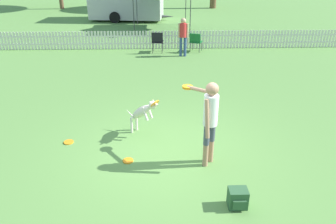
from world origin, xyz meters
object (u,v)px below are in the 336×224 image
object	(u,v)px
backpack_on_grass	(238,198)
folding_chair_center	(157,40)
handler_person	(209,114)
folding_chair_blue_left	(196,41)
leaping_dog	(143,111)
frisbee_near_dog	(69,142)
spectator_standing	(183,34)
frisbee_near_handler	(128,161)

from	to	relation	value
backpack_on_grass	folding_chair_center	size ratio (longest dim) A/B	0.38
handler_person	folding_chair_blue_left	size ratio (longest dim) A/B	2.12
handler_person	backpack_on_grass	size ratio (longest dim) A/B	5.12
handler_person	leaping_dog	xyz separation A→B (m)	(-1.33, 1.17, -0.48)
frisbee_near_dog	backpack_on_grass	size ratio (longest dim) A/B	0.64
frisbee_near_dog	folding_chair_center	world-z (taller)	folding_chair_center
folding_chair_blue_left	folding_chair_center	distance (m)	1.66
frisbee_near_dog	spectator_standing	world-z (taller)	spectator_standing
handler_person	folding_chair_center	size ratio (longest dim) A/B	1.94
folding_chair_blue_left	folding_chair_center	xyz separation A→B (m)	(-1.66, -0.10, 0.05)
backpack_on_grass	frisbee_near_handler	bearing A→B (deg)	144.25
frisbee_near_handler	folding_chair_blue_left	world-z (taller)	folding_chair_blue_left
frisbee_near_handler	frisbee_near_dog	distance (m)	1.62
leaping_dog	folding_chair_center	xyz separation A→B (m)	(0.35, 7.22, -0.08)
leaping_dog	backpack_on_grass	xyz separation A→B (m)	(1.67, -2.49, -0.46)
frisbee_near_handler	spectator_standing	distance (m)	7.99
handler_person	backpack_on_grass	distance (m)	1.66
spectator_standing	frisbee_near_dog	bearing A→B (deg)	71.03
folding_chair_center	spectator_standing	xyz separation A→B (m)	(1.06, -0.55, 0.40)
folding_chair_blue_left	spectator_standing	size ratio (longest dim) A/B	0.53
handler_person	leaping_dog	world-z (taller)	handler_person
leaping_dog	frisbee_near_dog	bearing A→B (deg)	-39.30
backpack_on_grass	spectator_standing	world-z (taller)	spectator_standing
frisbee_near_handler	frisbee_near_dog	xyz separation A→B (m)	(-1.42, 0.79, 0.00)
frisbee_near_dog	folding_chair_blue_left	world-z (taller)	folding_chair_blue_left
leaping_dog	folding_chair_blue_left	xyz separation A→B (m)	(2.01, 7.33, -0.13)
handler_person	frisbee_near_dog	size ratio (longest dim) A/B	8.05
leaping_dog	frisbee_near_dog	xyz separation A→B (m)	(-1.71, -0.28, -0.62)
backpack_on_grass	folding_chair_center	distance (m)	9.81
handler_person	backpack_on_grass	bearing A→B (deg)	-124.17
folding_chair_blue_left	folding_chair_center	bearing A→B (deg)	24.98
frisbee_near_handler	folding_chair_center	bearing A→B (deg)	85.53
handler_person	folding_chair_center	xyz separation A→B (m)	(-0.98, 8.39, -0.57)
folding_chair_blue_left	spectator_standing	bearing A→B (deg)	68.68
handler_person	frisbee_near_handler	world-z (taller)	handler_person
handler_person	folding_chair_blue_left	xyz separation A→B (m)	(0.68, 8.49, -0.62)
folding_chair_center	spectator_standing	bearing A→B (deg)	158.90
backpack_on_grass	folding_chair_blue_left	xyz separation A→B (m)	(0.34, 9.81, 0.33)
frisbee_near_dog	frisbee_near_handler	bearing A→B (deg)	-29.25
folding_chair_blue_left	spectator_standing	world-z (taller)	spectator_standing
leaping_dog	spectator_standing	size ratio (longest dim) A/B	0.65
frisbee_near_dog	backpack_on_grass	distance (m)	4.05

